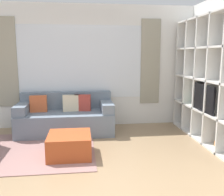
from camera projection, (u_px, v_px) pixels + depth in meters
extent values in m
plane|color=#9E7F5B|center=(83.00, 189.00, 3.03)|extent=(16.00, 16.00, 0.00)
cube|color=white|center=(81.00, 67.00, 5.57)|extent=(6.31, 0.07, 2.70)
cube|color=white|center=(81.00, 62.00, 5.51)|extent=(2.81, 0.01, 1.60)
cube|color=#9E9984|center=(7.00, 62.00, 5.31)|extent=(0.44, 0.03, 1.90)
cube|color=#9E9984|center=(150.00, 62.00, 5.68)|extent=(0.44, 0.03, 1.90)
cube|color=gray|center=(24.00, 151.00, 4.24)|extent=(2.37, 1.85, 0.01)
cube|color=#232328|center=(220.00, 80.00, 4.60)|extent=(0.02, 2.33, 2.32)
cube|color=white|center=(216.00, 81.00, 4.35)|extent=(0.41, 0.04, 2.32)
cube|color=white|center=(204.00, 78.00, 4.80)|extent=(0.41, 0.04, 2.32)
cube|color=white|center=(193.00, 76.00, 5.26)|extent=(0.41, 0.04, 2.32)
cube|color=white|center=(184.00, 75.00, 5.72)|extent=(0.41, 0.04, 2.32)
cube|color=white|center=(206.00, 139.00, 4.77)|extent=(0.41, 2.33, 0.04)
cube|color=white|center=(208.00, 110.00, 4.68)|extent=(0.41, 2.33, 0.04)
cube|color=white|center=(210.00, 80.00, 4.58)|extent=(0.41, 2.33, 0.04)
cube|color=white|center=(212.00, 47.00, 4.48)|extent=(0.41, 2.33, 0.04)
cube|color=white|center=(214.00, 15.00, 4.38)|extent=(0.41, 2.33, 0.04)
cube|color=black|center=(204.00, 98.00, 4.48)|extent=(0.04, 0.75, 0.49)
cube|color=black|center=(204.00, 111.00, 4.52)|extent=(0.10, 0.24, 0.03)
cube|color=#388947|center=(196.00, 101.00, 5.11)|extent=(0.08, 0.08, 0.17)
cube|color=orange|center=(217.00, 144.00, 4.32)|extent=(0.07, 0.07, 0.09)
cube|color=white|center=(188.00, 73.00, 5.45)|extent=(0.10, 0.10, 0.09)
cube|color=slate|center=(66.00, 122.00, 5.19)|extent=(1.94, 0.90, 0.45)
cube|color=slate|center=(67.00, 100.00, 5.47)|extent=(1.94, 0.18, 0.37)
cube|color=slate|center=(23.00, 108.00, 5.03)|extent=(0.24, 0.84, 0.20)
cube|color=slate|center=(107.00, 106.00, 5.23)|extent=(0.24, 0.84, 0.20)
cube|color=#C65B33|center=(38.00, 104.00, 5.13)|extent=(0.35, 0.14, 0.34)
cube|color=beige|center=(71.00, 103.00, 5.21)|extent=(0.35, 0.14, 0.34)
cube|color=#AD3D33|center=(83.00, 103.00, 5.24)|extent=(0.35, 0.16, 0.34)
cube|color=#B74C23|center=(70.00, 145.00, 4.01)|extent=(0.68, 0.68, 0.36)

